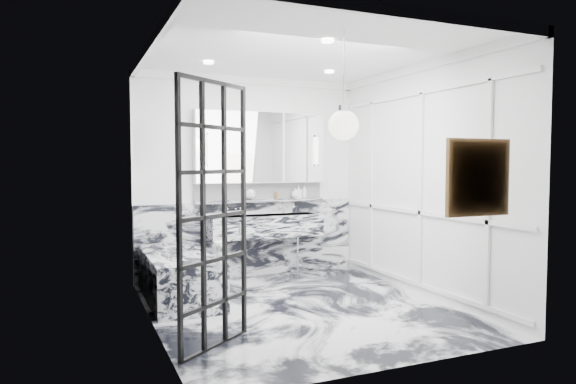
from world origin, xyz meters
name	(u,v)px	position (x,y,z in m)	size (l,w,h in m)	color
floor	(302,308)	(0.00, 0.00, 0.00)	(3.60, 3.60, 0.00)	silver
ceiling	(302,52)	(0.00, 0.00, 2.80)	(3.60, 3.60, 0.00)	white
wall_back	(249,177)	(0.00, 1.80, 1.40)	(3.60, 3.60, 0.00)	white
wall_front	(399,190)	(0.00, -1.80, 1.40)	(3.60, 3.60, 0.00)	white
wall_left	(152,184)	(-1.60, 0.00, 1.40)	(3.60, 3.60, 0.00)	white
wall_right	(422,180)	(1.60, 0.00, 1.40)	(3.60, 3.60, 0.00)	white
marble_clad_back	(250,239)	(0.00, 1.78, 0.53)	(3.18, 0.05, 1.05)	silver
marble_clad_left	(153,190)	(-1.59, 0.00, 1.34)	(0.02, 3.56, 2.68)	silver
panel_molding	(420,188)	(1.58, 0.00, 1.30)	(0.03, 3.40, 2.30)	white
soap_bottle_a	(304,192)	(0.82, 1.71, 1.18)	(0.07, 0.07, 0.18)	#8C5919
soap_bottle_b	(299,192)	(0.73, 1.71, 1.18)	(0.08, 0.09, 0.19)	#4C4C51
soap_bottle_c	(295,193)	(0.67, 1.71, 1.17)	(0.12, 0.12, 0.15)	silver
face_pot	(250,194)	(-0.01, 1.71, 1.17)	(0.14, 0.14, 0.14)	white
amber_bottle	(277,195)	(0.39, 1.71, 1.14)	(0.04, 0.04, 0.10)	#8C5919
flower_vase	(219,258)	(-0.91, 0.08, 0.61)	(0.08, 0.08, 0.12)	silver
crittall_door	(214,216)	(-1.19, -0.79, 1.15)	(0.88, 0.04, 2.29)	black
artwork	(478,177)	(0.82, -1.76, 1.48)	(0.55, 0.05, 0.55)	#B55612
pendant_light	(344,125)	(-0.14, -1.18, 1.93)	(0.26, 0.26, 0.26)	white
trough_sink	(265,226)	(0.15, 1.55, 0.73)	(1.60, 0.45, 0.30)	silver
ledge	(261,201)	(0.15, 1.72, 1.07)	(1.90, 0.14, 0.04)	silver
subway_tile	(260,191)	(0.15, 1.78, 1.21)	(1.90, 0.03, 0.23)	white
mirror_cabinet	(261,147)	(0.15, 1.73, 1.82)	(1.90, 0.16, 1.00)	white
sconce_left	(205,150)	(-0.67, 1.63, 1.78)	(0.07, 0.07, 0.40)	white
sconce_right	(316,151)	(0.97, 1.63, 1.78)	(0.07, 0.07, 0.40)	white
bathtub	(179,276)	(-1.18, 0.90, 0.28)	(0.75, 1.65, 0.55)	silver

